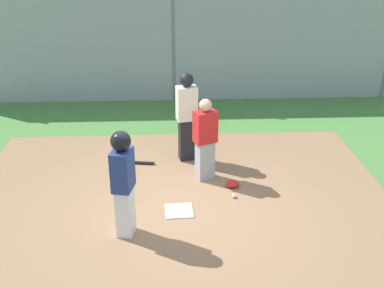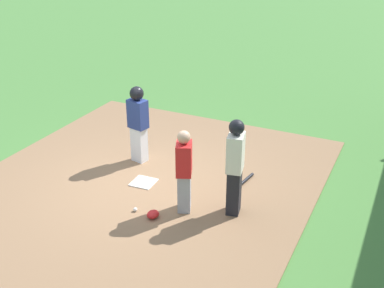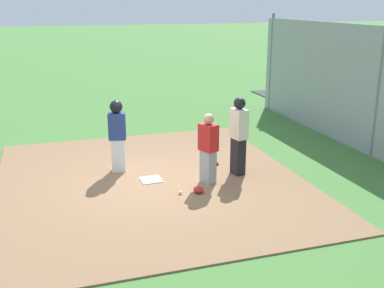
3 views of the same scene
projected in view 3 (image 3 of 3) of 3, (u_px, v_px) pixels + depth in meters
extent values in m
plane|color=#477A38|center=(151.00, 181.00, 10.18)|extent=(140.00, 140.00, 0.00)
cube|color=#896647|center=(151.00, 181.00, 10.18)|extent=(7.20, 6.40, 0.03)
cube|color=white|center=(151.00, 180.00, 10.17)|extent=(0.46, 0.46, 0.02)
cube|color=#9E9EA3|center=(208.00, 167.00, 9.95)|extent=(0.36, 0.32, 0.72)
cube|color=red|center=(208.00, 137.00, 9.76)|extent=(0.45, 0.39, 0.57)
sphere|color=tan|center=(209.00, 119.00, 9.64)|extent=(0.22, 0.22, 0.22)
cube|color=black|center=(238.00, 156.00, 10.44)|extent=(0.34, 0.28, 0.83)
cube|color=beige|center=(239.00, 124.00, 10.22)|extent=(0.42, 0.33, 0.66)
sphere|color=black|center=(240.00, 103.00, 10.08)|extent=(0.26, 0.26, 0.26)
cube|color=silver|center=(118.00, 155.00, 10.62)|extent=(0.28, 0.34, 0.76)
cube|color=navy|center=(117.00, 126.00, 10.42)|extent=(0.33, 0.43, 0.60)
sphere|color=tan|center=(116.00, 108.00, 10.30)|extent=(0.24, 0.24, 0.24)
sphere|color=black|center=(116.00, 107.00, 10.30)|extent=(0.29, 0.29, 0.29)
cylinder|color=black|center=(214.00, 159.00, 11.43)|extent=(0.77, 0.17, 0.06)
ellipsoid|color=red|center=(198.00, 190.00, 9.50)|extent=(0.24, 0.20, 0.12)
sphere|color=white|center=(180.00, 192.00, 9.42)|extent=(0.07, 0.07, 0.07)
cube|color=#93999E|center=(379.00, 94.00, 11.37)|extent=(12.00, 0.05, 3.20)
cylinder|color=slate|center=(379.00, 91.00, 11.35)|extent=(0.10, 0.10, 3.35)
cylinder|color=slate|center=(271.00, 63.00, 16.54)|extent=(0.10, 0.10, 3.35)
cube|color=#B2B2B7|center=(344.00, 91.00, 18.06)|extent=(4.30, 1.97, 0.64)
cube|color=#97979C|center=(344.00, 75.00, 18.02)|extent=(2.41, 1.71, 0.56)
cylinder|color=black|center=(344.00, 102.00, 16.62)|extent=(0.61, 0.22, 0.60)
cylinder|color=black|center=(345.00, 87.00, 19.55)|extent=(0.61, 0.22, 0.60)
cylinder|color=black|center=(308.00, 88.00, 19.16)|extent=(0.61, 0.22, 0.60)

